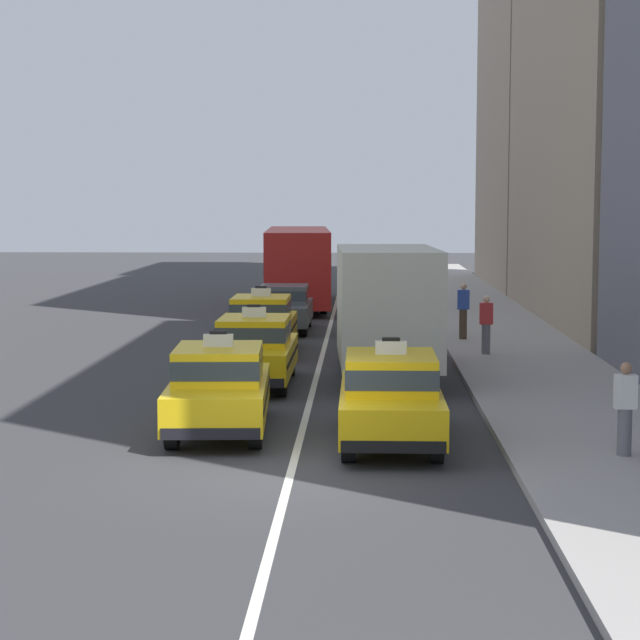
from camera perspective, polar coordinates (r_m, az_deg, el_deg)
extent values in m
plane|color=#353538|center=(18.81, -1.47, -7.62)|extent=(160.00, 160.00, 0.00)
cube|color=silver|center=(38.52, 0.41, -0.65)|extent=(0.14, 80.00, 0.01)
cube|color=#9E9993|center=(33.82, 9.67, -1.53)|extent=(4.00, 90.00, 0.15)
cylinder|color=black|center=(23.75, -6.50, -4.02)|extent=(0.27, 0.65, 0.64)
cylinder|color=black|center=(23.66, -2.93, -4.03)|extent=(0.27, 0.65, 0.64)
cylinder|color=black|center=(20.76, -7.31, -5.47)|extent=(0.27, 0.65, 0.64)
cylinder|color=black|center=(20.65, -3.22, -5.50)|extent=(0.27, 0.65, 0.64)
cube|color=yellow|center=(22.13, -4.98, -3.82)|extent=(2.04, 4.59, 0.70)
cube|color=black|center=(22.12, -4.99, -3.69)|extent=(2.04, 4.23, 0.10)
cube|color=yellow|center=(21.88, -5.03, -2.16)|extent=(1.71, 2.18, 0.64)
cube|color=#2D3842|center=(21.88, -5.03, -2.16)|extent=(1.73, 2.21, 0.35)
cube|color=white|center=(21.82, -5.04, -1.01)|extent=(0.57, 0.15, 0.24)
cube|color=black|center=(21.81, -5.04, -0.62)|extent=(0.33, 0.13, 0.06)
cube|color=black|center=(24.35, -4.62, -3.52)|extent=(1.72, 0.23, 0.20)
cube|color=black|center=(20.01, -5.42, -5.59)|extent=(1.72, 0.23, 0.20)
cylinder|color=black|center=(29.22, -4.39, -2.14)|extent=(0.24, 0.64, 0.64)
cylinder|color=black|center=(29.09, -1.49, -2.16)|extent=(0.24, 0.64, 0.64)
cylinder|color=black|center=(26.22, -5.14, -3.07)|extent=(0.24, 0.64, 0.64)
cylinder|color=black|center=(26.07, -1.92, -3.10)|extent=(0.24, 0.64, 0.64)
cube|color=yellow|center=(27.59, -3.23, -1.87)|extent=(1.80, 4.50, 0.70)
cube|color=black|center=(27.58, -3.23, -1.77)|extent=(1.82, 4.14, 0.10)
cube|color=yellow|center=(27.36, -3.27, -0.53)|extent=(1.60, 2.10, 0.64)
cube|color=#2D3842|center=(27.36, -3.27, -0.53)|extent=(1.62, 2.12, 0.35)
cube|color=white|center=(27.31, -3.27, 0.39)|extent=(0.56, 0.12, 0.24)
cube|color=black|center=(27.30, -3.27, 0.70)|extent=(0.32, 0.11, 0.06)
cube|color=black|center=(29.80, -2.83, -1.78)|extent=(1.71, 0.14, 0.20)
cube|color=black|center=(25.45, -3.69, -3.10)|extent=(1.71, 0.14, 0.20)
cylinder|color=black|center=(35.12, -3.86, -0.78)|extent=(0.24, 0.64, 0.64)
cylinder|color=black|center=(34.99, -1.46, -0.79)|extent=(0.24, 0.64, 0.64)
cylinder|color=black|center=(32.10, -4.45, -1.42)|extent=(0.24, 0.64, 0.64)
cylinder|color=black|center=(31.96, -1.82, -1.43)|extent=(0.24, 0.64, 0.64)
cube|color=yellow|center=(33.49, -2.89, -0.50)|extent=(1.81, 4.50, 0.70)
cube|color=black|center=(33.49, -2.89, -0.41)|extent=(1.83, 4.14, 0.10)
cube|color=yellow|center=(33.28, -2.92, 0.62)|extent=(1.61, 2.10, 0.64)
cube|color=#2D3842|center=(33.28, -2.92, 0.62)|extent=(1.63, 2.12, 0.35)
cube|color=white|center=(33.24, -2.93, 1.38)|extent=(0.56, 0.12, 0.24)
cube|color=black|center=(33.23, -2.93, 1.63)|extent=(0.32, 0.11, 0.06)
cube|color=black|center=(35.71, -2.57, -0.50)|extent=(1.71, 0.14, 0.20)
cube|color=black|center=(31.34, -3.25, -1.40)|extent=(1.71, 0.14, 0.20)
cylinder|color=black|center=(40.46, -2.66, 0.11)|extent=(0.24, 0.64, 0.64)
cylinder|color=black|center=(40.36, -0.62, 0.10)|extent=(0.24, 0.64, 0.64)
cylinder|color=black|center=(37.65, -3.02, -0.33)|extent=(0.24, 0.64, 0.64)
cylinder|color=black|center=(37.55, -0.83, -0.34)|extent=(0.24, 0.64, 0.64)
cube|color=#4C5156|center=(38.96, -1.78, 0.38)|extent=(1.76, 4.30, 0.66)
cube|color=#4C5156|center=(38.81, -1.79, 1.29)|extent=(1.56, 1.90, 0.60)
cube|color=#2D3842|center=(38.81, -1.79, 1.29)|extent=(1.58, 1.92, 0.33)
cylinder|color=black|center=(51.71, -2.19, 1.37)|extent=(0.27, 0.65, 0.64)
cylinder|color=black|center=(51.70, 0.03, 1.38)|extent=(0.27, 0.65, 0.64)
cylinder|color=black|center=(45.02, -2.38, 0.70)|extent=(0.27, 0.65, 0.64)
cylinder|color=black|center=(45.01, 0.17, 0.70)|extent=(0.27, 0.65, 0.64)
cube|color=#B21E19|center=(48.25, -1.09, 2.78)|extent=(3.09, 11.32, 2.90)
cube|color=#2D3842|center=(48.23, -1.09, 3.07)|extent=(3.09, 10.87, 0.84)
cube|color=black|center=(53.74, -1.08, 4.38)|extent=(2.13, 0.19, 0.36)
cylinder|color=black|center=(22.61, 1.52, -4.49)|extent=(0.24, 0.64, 0.64)
cylinder|color=black|center=(22.64, 5.27, -4.50)|extent=(0.24, 0.64, 0.64)
cylinder|color=black|center=(19.60, 1.42, -6.11)|extent=(0.24, 0.64, 0.64)
cylinder|color=black|center=(19.64, 5.75, -6.11)|extent=(0.24, 0.64, 0.64)
cube|color=yellow|center=(21.04, 3.49, -4.31)|extent=(1.80, 4.50, 0.70)
cube|color=black|center=(21.03, 3.49, -4.18)|extent=(1.82, 4.14, 0.10)
cube|color=yellow|center=(20.79, 3.51, -2.57)|extent=(1.60, 2.10, 0.64)
cube|color=#2D3842|center=(20.79, 3.51, -2.57)|extent=(1.62, 2.12, 0.35)
cube|color=white|center=(20.72, 3.52, -1.37)|extent=(0.56, 0.12, 0.24)
cube|color=black|center=(20.71, 3.52, -0.95)|extent=(0.32, 0.11, 0.06)
cube|color=black|center=(23.26, 3.37, -3.96)|extent=(1.71, 0.14, 0.20)
cube|color=black|center=(18.92, 3.64, -6.25)|extent=(1.71, 0.14, 0.20)
cylinder|color=black|center=(30.24, 1.23, -1.85)|extent=(0.27, 0.65, 0.64)
cylinder|color=black|center=(30.36, 4.82, -1.84)|extent=(0.27, 0.65, 0.64)
cylinder|color=black|center=(26.39, 1.47, -2.99)|extent=(0.27, 0.65, 0.64)
cylinder|color=black|center=(26.52, 5.59, -2.97)|extent=(0.27, 0.65, 0.64)
cube|color=maroon|center=(31.14, 2.93, 0.31)|extent=(2.20, 2.29, 2.10)
cube|color=#2D3842|center=(32.17, 2.83, 1.03)|extent=(1.93, 0.15, 0.76)
cube|color=beige|center=(27.85, 3.33, 0.79)|extent=(2.53, 5.30, 2.70)
cylinder|color=black|center=(37.91, 1.31, -0.28)|extent=(0.28, 0.65, 0.64)
cylinder|color=black|center=(38.00, 3.54, -0.27)|extent=(0.28, 0.65, 0.64)
cylinder|color=black|center=(34.87, 1.54, -0.82)|extent=(0.28, 0.65, 0.64)
cylinder|color=black|center=(34.98, 3.95, -0.81)|extent=(0.28, 0.65, 0.64)
cube|color=yellow|center=(36.40, 2.58, 0.02)|extent=(2.06, 4.60, 0.70)
cube|color=black|center=(36.39, 2.58, 0.09)|extent=(2.06, 4.24, 0.10)
cube|color=yellow|center=(36.18, 2.60, 1.05)|extent=(1.72, 2.19, 0.64)
cube|color=#2D3842|center=(36.18, 2.60, 1.05)|extent=(1.74, 2.21, 0.35)
cube|color=white|center=(36.15, 2.61, 1.74)|extent=(0.57, 0.15, 0.24)
cube|color=black|center=(36.14, 2.61, 1.98)|extent=(0.33, 0.13, 0.06)
cube|color=black|center=(38.61, 2.36, -0.02)|extent=(1.72, 0.24, 0.20)
cube|color=black|center=(34.23, 2.83, -0.78)|extent=(1.72, 0.24, 0.20)
cylinder|color=#473828|center=(35.90, 7.07, -0.20)|extent=(0.24, 0.24, 0.92)
cube|color=#2D4CA5|center=(35.83, 7.08, 1.01)|extent=(0.36, 0.22, 0.60)
sphere|color=tan|center=(35.80, 7.09, 1.66)|extent=(0.20, 0.20, 0.20)
cylinder|color=slate|center=(32.47, 8.18, -0.94)|extent=(0.24, 0.24, 0.83)
cube|color=red|center=(32.39, 8.20, 0.32)|extent=(0.36, 0.22, 0.59)
sphere|color=beige|center=(32.36, 8.21, 1.03)|extent=(0.20, 0.20, 0.20)
cylinder|color=slate|center=(20.06, 14.78, -5.36)|extent=(0.24, 0.24, 0.80)
cube|color=silver|center=(19.94, 14.83, -3.43)|extent=(0.36, 0.22, 0.57)
sphere|color=#9E7051|center=(19.89, 14.86, -2.31)|extent=(0.20, 0.20, 0.20)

